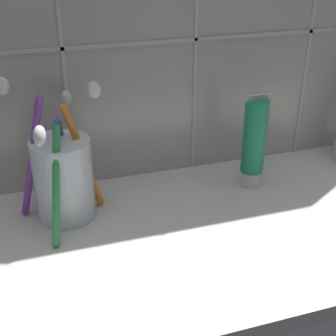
# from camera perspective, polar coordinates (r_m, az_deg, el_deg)

# --- Properties ---
(sink_counter) EXTENTS (0.73, 0.34, 0.02)m
(sink_counter) POSITION_cam_1_polar(r_m,az_deg,el_deg) (0.61, 6.61, -7.61)
(sink_counter) COLOR silver
(sink_counter) RESTS_ON ground
(toothbrush_cup) EXTENTS (0.13, 0.16, 0.19)m
(toothbrush_cup) POSITION_cam_1_polar(r_m,az_deg,el_deg) (0.61, -12.69, -0.96)
(toothbrush_cup) COLOR silver
(toothbrush_cup) RESTS_ON sink_counter
(toothpaste_tube) EXTENTS (0.03, 0.03, 0.14)m
(toothpaste_tube) POSITION_cam_1_polar(r_m,az_deg,el_deg) (0.67, 10.43, 3.11)
(toothpaste_tube) COLOR white
(toothpaste_tube) RESTS_ON sink_counter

